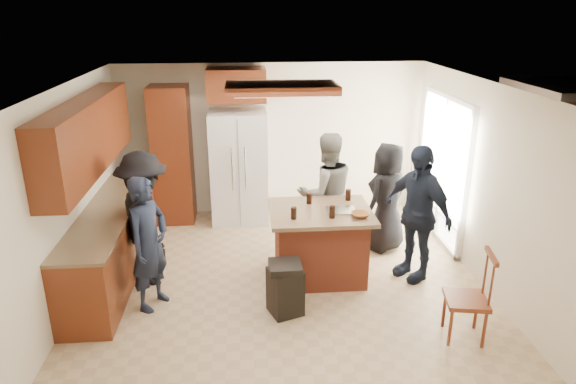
{
  "coord_description": "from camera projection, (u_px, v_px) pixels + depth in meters",
  "views": [
    {
      "loc": [
        -0.44,
        -5.8,
        3.33
      ],
      "look_at": [
        0.08,
        0.2,
        1.15
      ],
      "focal_mm": 32.0,
      "sensor_mm": 36.0,
      "label": 1
    }
  ],
  "objects": [
    {
      "name": "room_shell",
      "position": [
        548.0,
        170.0,
        8.2
      ],
      "size": [
        8.0,
        5.2,
        5.0
      ],
      "color": "tan",
      "rests_on": "ground"
    },
    {
      "name": "person_front_left",
      "position": [
        149.0,
        244.0,
        5.82
      ],
      "size": [
        0.65,
        0.71,
        1.59
      ],
      "primitive_type": "imported",
      "rotation": [
        0.0,
        0.0,
        1.08
      ],
      "color": "#191F32",
      "rests_on": "ground"
    },
    {
      "name": "person_behind_left",
      "position": [
        326.0,
        193.0,
        7.19
      ],
      "size": [
        0.93,
        0.68,
        1.74
      ],
      "primitive_type": "imported",
      "rotation": [
        0.0,
        0.0,
        3.34
      ],
      "color": "gray",
      "rests_on": "ground"
    },
    {
      "name": "person_behind_right",
      "position": [
        387.0,
        198.0,
        7.25
      ],
      "size": [
        0.91,
        0.88,
        1.58
      ],
      "primitive_type": "imported",
      "rotation": [
        0.0,
        0.0,
        3.83
      ],
      "color": "black",
      "rests_on": "ground"
    },
    {
      "name": "person_side_right",
      "position": [
        417.0,
        213.0,
        6.45
      ],
      "size": [
        0.98,
        1.16,
        1.77
      ],
      "primitive_type": "imported",
      "rotation": [
        0.0,
        0.0,
        -1.05
      ],
      "color": "#181F30",
      "rests_on": "ground"
    },
    {
      "name": "person_counter",
      "position": [
        145.0,
        219.0,
        6.34
      ],
      "size": [
        0.93,
        1.22,
        1.71
      ],
      "primitive_type": "imported",
      "rotation": [
        0.0,
        0.0,
        2.0
      ],
      "color": "black",
      "rests_on": "ground"
    },
    {
      "name": "left_cabinetry",
      "position": [
        104.0,
        206.0,
        6.48
      ],
      "size": [
        0.64,
        3.0,
        2.3
      ],
      "color": "maroon",
      "rests_on": "ground"
    },
    {
      "name": "back_wall_units",
      "position": [
        188.0,
        138.0,
        8.09
      ],
      "size": [
        1.8,
        0.6,
        2.45
      ],
      "color": "maroon",
      "rests_on": "ground"
    },
    {
      "name": "refrigerator",
      "position": [
        239.0,
        167.0,
        8.24
      ],
      "size": [
        0.9,
        0.76,
        1.8
      ],
      "color": "white",
      "rests_on": "ground"
    },
    {
      "name": "kitchen_island",
      "position": [
        320.0,
        243.0,
        6.57
      ],
      "size": [
        1.28,
        1.03,
        0.93
      ],
      "color": "#A24229",
      "rests_on": "ground"
    },
    {
      "name": "island_items",
      "position": [
        339.0,
        209.0,
        6.34
      ],
      "size": [
        0.96,
        0.72,
        0.15
      ],
      "color": "silver",
      "rests_on": "kitchen_island"
    },
    {
      "name": "trash_bin",
      "position": [
        285.0,
        288.0,
        5.83
      ],
      "size": [
        0.44,
        0.44,
        0.63
      ],
      "color": "black",
      "rests_on": "ground"
    },
    {
      "name": "spindle_chair",
      "position": [
        468.0,
        300.0,
        5.34
      ],
      "size": [
        0.49,
        0.49,
        0.99
      ],
      "color": "maroon",
      "rests_on": "ground"
    }
  ]
}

